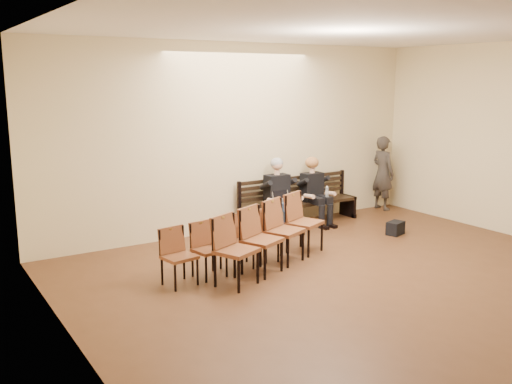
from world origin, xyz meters
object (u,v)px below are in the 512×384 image
Objects in this scene: seated_woman at (315,193)px; chair_row_front at (223,246)px; bench at (299,213)px; passerby at (383,168)px; bag at (395,228)px; water_bottle at (327,198)px; chair_row_back at (274,236)px; seated_man at (280,194)px; laptop at (285,202)px.

seated_woman is 3.38m from chair_row_front.
bench is 2.44m from passerby.
bag is 0.17× the size of chair_row_front.
water_bottle is 0.09× the size of chair_row_back.
seated_man is at bearing 93.91° from passerby.
bag is (1.05, -1.57, -0.10)m from bench.
passerby is at bearing 52.50° from bag.
bag is at bearing -6.61° from chair_row_front.
chair_row_back is (-1.34, -1.79, -0.19)m from seated_man.
seated_man is 0.57× the size of chair_row_back.
seated_man is 2.24m from chair_row_back.
water_bottle is 2.06m from passerby.
passerby is 4.71m from chair_row_back.
seated_woman reaches higher than laptop.
seated_man is at bearing 28.23° from chair_row_front.
bench is 7.27× the size of laptop.
water_bottle reaches higher than bag.
water_bottle is at bearing -16.72° from seated_man.
bench is at bearing 123.66° from bag.
passerby reaches higher than bench.
laptop is 2.54m from chair_row_front.
bag is 2.99m from chair_row_back.
seated_man is 3.82× the size of laptop.
seated_woman is at bearing 0.00° from seated_man.
chair_row_back is at bearing -21.96° from chair_row_front.
water_bottle reaches higher than bench.
water_bottle is at bearing 103.73° from passerby.
chair_row_front is at bearing -146.61° from laptop.
passerby is (2.05, 0.22, 0.31)m from seated_woman.
seated_woman is 0.66× the size of passerby.
passerby is 5.36m from chair_row_front.
seated_woman is 1.72m from bag.
chair_row_front is (-5.01, -1.83, -0.53)m from passerby.
laptop is (-0.58, -0.31, 0.36)m from bench.
seated_woman reaches higher than chair_row_front.
bench is 1.89m from bag.
seated_man is 0.97m from water_bottle.
seated_man is at bearing 163.28° from water_bottle.
passerby reaches higher than chair_row_back.
seated_man reaches higher than seated_woman.
passerby reaches higher than water_bottle.
laptop is 0.95m from water_bottle.
chair_row_back is at bearing -146.27° from water_bottle.
passerby is (1.28, 1.67, 0.81)m from bag.
water_bottle is at bearing -6.01° from laptop.
chair_row_back is at bearing -140.68° from seated_woman.
seated_man is at bearing -167.88° from bench.
laptop is 0.15× the size of chair_row_back.
passerby is 0.94× the size of chair_row_front.
chair_row_front is at bearing -142.74° from seated_man.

